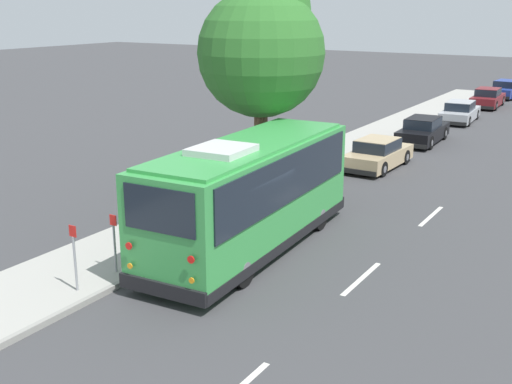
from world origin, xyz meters
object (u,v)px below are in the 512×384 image
parked_sedan_black (423,131)px  sign_post_near (75,257)px  sign_post_far (115,243)px  parked_sedan_silver (460,112)px  parked_sedan_tan (378,154)px  parked_sedan_maroon (488,98)px  fire_hydrant (313,168)px  shuttle_bus (250,190)px  street_tree (263,44)px  parked_sedan_blue (507,89)px

parked_sedan_black → sign_post_near: 22.17m
sign_post_far → parked_sedan_silver: bearing=-3.0°
sign_post_far → parked_sedan_tan: bearing=-5.8°
parked_sedan_silver → parked_sedan_maroon: parked_sedan_maroon is taller
parked_sedan_black → sign_post_near: (-22.11, 1.50, 0.39)m
sign_post_near → parked_sedan_black: bearing=-3.9°
parked_sedan_black → fire_hydrant: 9.69m
shuttle_bus → parked_sedan_black: size_ratio=1.89×
sign_post_near → sign_post_far: size_ratio=1.08×
parked_sedan_silver → parked_sedan_maroon: (6.87, -0.11, 0.03)m
sign_post_far → sign_post_near: bearing=180.0°
sign_post_near → street_tree: bearing=2.0°
parked_sedan_maroon → shuttle_bus: bearing=178.6°
parked_sedan_maroon → parked_sedan_blue: size_ratio=0.93×
shuttle_bus → parked_sedan_silver: size_ratio=1.93×
parked_sedan_silver → sign_post_near: size_ratio=2.72×
parked_sedan_black → street_tree: (-12.87, 1.83, 4.90)m
parked_sedan_maroon → fire_hydrant: (-23.72, 1.52, -0.06)m
shuttle_bus → sign_post_near: shuttle_bus is taller
shuttle_bus → parked_sedan_tan: size_ratio=2.04×
street_tree → parked_sedan_blue: bearing=-3.6°
parked_sedan_tan → sign_post_far: 14.66m
street_tree → parked_sedan_silver: bearing=-5.1°
parked_sedan_blue → street_tree: bearing=-178.9°
parked_sedan_maroon → sign_post_near: (-36.25, 1.59, 0.39)m
parked_sedan_blue → parked_sedan_black: bearing=-175.9°
parked_sedan_silver → street_tree: 20.82m
parked_sedan_black → parked_sedan_silver: (7.27, 0.02, -0.04)m
parked_sedan_black → street_tree: bearing=169.6°
parked_sedan_tan → parked_sedan_black: size_ratio=0.92×
fire_hydrant → parked_sedan_silver: bearing=-4.8°
shuttle_bus → parked_sedan_tan: (11.05, 0.41, -1.16)m
parked_sedan_tan → parked_sedan_silver: bearing=1.6°
shuttle_bus → parked_sedan_blue: 37.15m
parked_sedan_maroon → street_tree: bearing=174.0°
shuttle_bus → sign_post_near: bearing=155.6°
parked_sedan_black → fire_hydrant: size_ratio=5.71×
street_tree → parked_sedan_black: bearing=-8.1°
street_tree → sign_post_far: (-7.90, -0.32, -4.57)m
parked_sedan_blue → fire_hydrant: (-29.47, 1.66, -0.06)m
street_tree → sign_post_far: street_tree is taller
parked_sedan_silver → sign_post_near: (-29.39, 1.49, 0.43)m
parked_sedan_blue → sign_post_near: size_ratio=2.83×
sign_post_near → fire_hydrant: (12.53, -0.07, -0.45)m
parked_sedan_tan → parked_sedan_maroon: bearing=1.3°
parked_sedan_black → parked_sedan_maroon: bearing=-2.6°
street_tree → fire_hydrant: street_tree is taller
shuttle_bus → street_tree: size_ratio=1.10×
parked_sedan_maroon → sign_post_far: sign_post_far is taller
parked_sedan_black → parked_sedan_blue: (19.89, -0.23, -0.00)m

